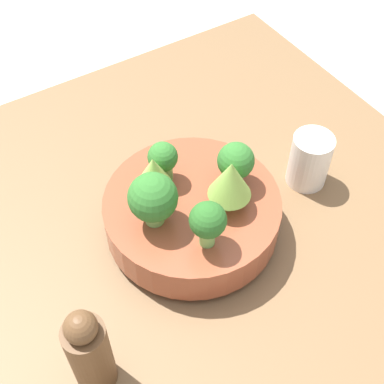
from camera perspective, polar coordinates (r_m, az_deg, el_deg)
The scene contains 11 objects.
ground_plane at distance 0.90m, azimuth -2.18°, elevation -4.81°, with size 6.00×6.00×0.00m, color #ADA89E.
table at distance 0.88m, azimuth -2.21°, elevation -4.11°, with size 0.96×0.86×0.04m.
bowl at distance 0.83m, azimuth 0.00°, elevation -2.31°, with size 0.27×0.27×0.07m.
broccoli_floret_left at distance 0.80m, azimuth 4.69°, elevation 3.21°, with size 0.06×0.06×0.07m.
broccoli_floret_back at distance 0.72m, azimuth 1.91°, elevation -3.07°, with size 0.05×0.05×0.08m.
romanesco_piece_near at distance 0.78m, azimuth -4.12°, elevation 2.02°, with size 0.05×0.05×0.08m.
romanesco_piece_far at distance 0.75m, azimuth 4.12°, elevation 1.27°, with size 0.06×0.06×0.09m.
broccoli_floret_right at distance 0.74m, azimuth -4.19°, elevation -0.68°, with size 0.07×0.07×0.09m.
broccoli_floret_front at distance 0.80m, azimuth -3.12°, elevation 3.44°, with size 0.05×0.05×0.07m.
cup at distance 0.91m, azimuth 12.43°, elevation 3.35°, with size 0.07×0.07×0.10m.
pepper_mill at distance 0.69m, azimuth -10.90°, elevation -16.40°, with size 0.05×0.05×0.16m.
Camera 1 is at (0.25, 0.46, 0.74)m, focal length 50.00 mm.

